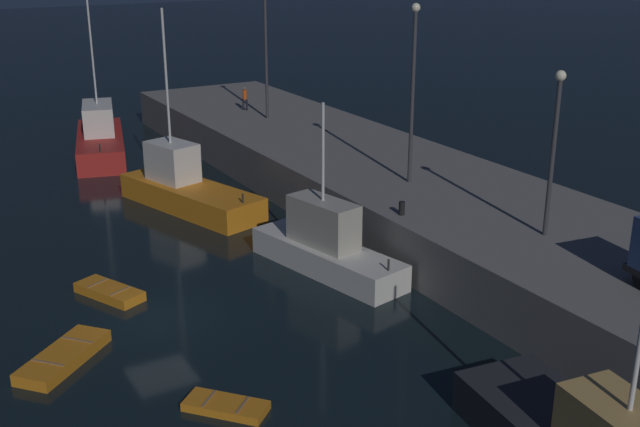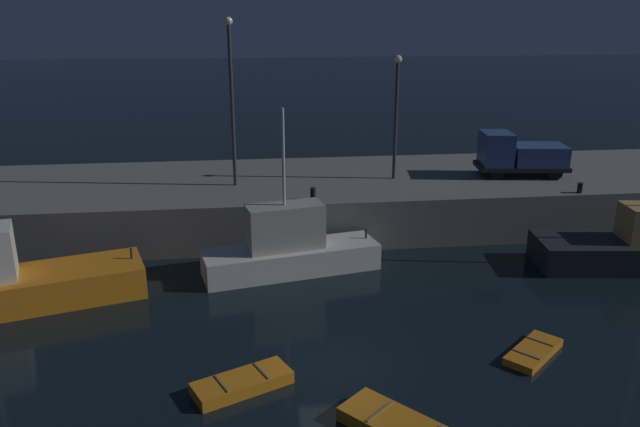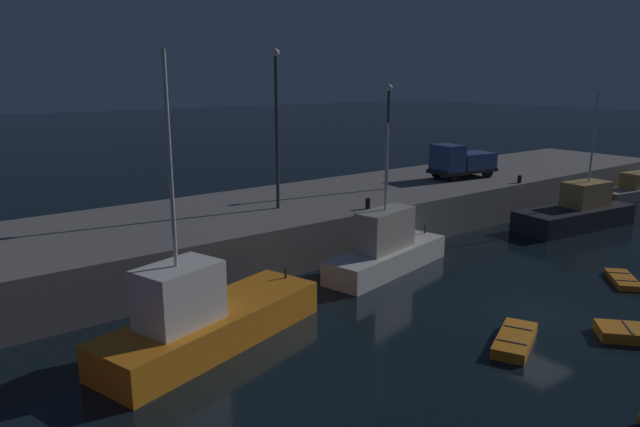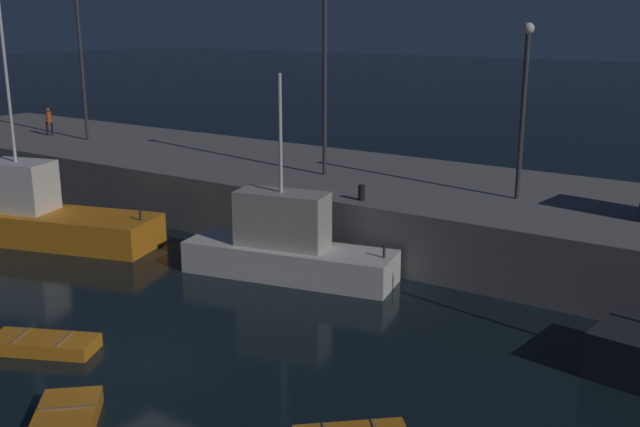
{
  "view_description": "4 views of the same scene",
  "coord_description": "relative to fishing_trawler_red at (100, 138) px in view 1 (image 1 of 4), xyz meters",
  "views": [
    {
      "loc": [
        27.53,
        -8.44,
        14.41
      ],
      "look_at": [
        -2.5,
        8.96,
        2.21
      ],
      "focal_mm": 43.87,
      "sensor_mm": 36.0,
      "label": 1
    },
    {
      "loc": [
        -2.75,
        -18.62,
        11.69
      ],
      "look_at": [
        0.64,
        9.99,
        2.34
      ],
      "focal_mm": 34.62,
      "sensor_mm": 36.0,
      "label": 2
    },
    {
      "loc": [
        -21.81,
        -12.88,
        10.14
      ],
      "look_at": [
        -3.03,
        11.52,
        2.83
      ],
      "focal_mm": 32.84,
      "sensor_mm": 36.0,
      "label": 3
    },
    {
      "loc": [
        15.16,
        -13.49,
        9.82
      ],
      "look_at": [
        0.47,
        8.51,
        2.72
      ],
      "focal_mm": 41.61,
      "sensor_mm": 36.0,
      "label": 4
    }
  ],
  "objects": [
    {
      "name": "ground_plane",
      "position": [
        26.42,
        -4.98,
        -1.26
      ],
      "size": [
        320.0,
        320.0,
        0.0
      ],
      "primitive_type": "plane",
      "color": "black"
    },
    {
      "name": "dockworker",
      "position": [
        2.32,
        10.16,
        2.3
      ],
      "size": [
        0.42,
        0.42,
        1.7
      ],
      "color": "black",
      "rests_on": "pier_quay"
    },
    {
      "name": "lamp_post_east",
      "position": [
        22.89,
        9.89,
        6.5
      ],
      "size": [
        0.44,
        0.44,
        8.95
      ],
      "color": "#38383D",
      "rests_on": "pier_quay"
    },
    {
      "name": "fishing_trawler_red",
      "position": [
        0.0,
        0.0,
        0.0
      ],
      "size": [
        10.98,
        5.67,
        11.19
      ],
      "color": "red",
      "rests_on": "ground"
    },
    {
      "name": "fishing_boat_blue",
      "position": [
        25.42,
        3.43,
        -0.1
      ],
      "size": [
        8.56,
        3.93,
        7.78
      ],
      "color": "silver",
      "rests_on": "ground"
    },
    {
      "name": "dinghy_red_small",
      "position": [
        33.57,
        -5.14,
        -1.12
      ],
      "size": [
        2.76,
        2.62,
        0.32
      ],
      "color": "orange",
      "rests_on": "ground"
    },
    {
      "name": "lamp_post_west",
      "position": [
        5.61,
        10.34,
        6.24
      ],
      "size": [
        0.44,
        0.44,
        8.45
      ],
      "color": "#38383D",
      "rests_on": "pier_quay"
    },
    {
      "name": "pier_quay",
      "position": [
        26.42,
        10.96,
        0.04
      ],
      "size": [
        69.84,
        10.5,
        2.6
      ],
      "color": "slate",
      "rests_on": "ground"
    },
    {
      "name": "bollard_west",
      "position": [
        26.88,
        6.55,
        1.65
      ],
      "size": [
        0.28,
        0.28,
        0.63
      ],
      "primitive_type": "cylinder",
      "color": "black",
      "rests_on": "pier_quay"
    },
    {
      "name": "fishing_boat_orange",
      "position": [
        13.76,
        1.15,
        -0.13
      ],
      "size": [
        10.07,
        5.51,
        10.96
      ],
      "color": "orange",
      "rests_on": "ground"
    },
    {
      "name": "rowboat_white_mid",
      "position": [
        27.85,
        -8.97,
        -1.04
      ],
      "size": [
        3.69,
        3.89,
        0.48
      ],
      "color": "orange",
      "rests_on": "ground"
    },
    {
      "name": "lamp_post_central",
      "position": [
        31.99,
        10.31,
        5.46
      ],
      "size": [
        0.44,
        0.44,
        6.95
      ],
      "color": "#38383D",
      "rests_on": "pier_quay"
    },
    {
      "name": "dinghy_orange_near",
      "position": [
        23.2,
        -6.0,
        -1.05
      ],
      "size": [
        3.43,
        2.46,
        0.46
      ],
      "color": "orange",
      "rests_on": "ground"
    }
  ]
}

